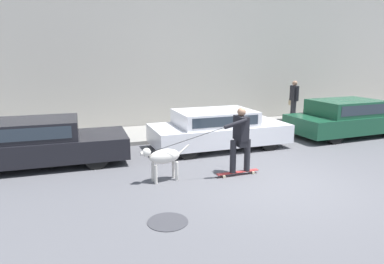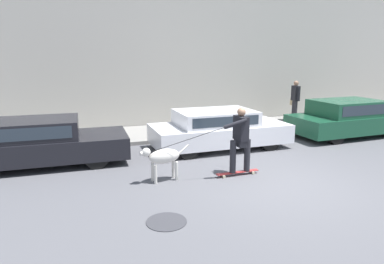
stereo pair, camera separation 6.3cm
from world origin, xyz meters
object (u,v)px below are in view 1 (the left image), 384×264
at_px(dog, 163,157).
at_px(skateboarder, 240,137).
at_px(parked_car_2, 348,118).
at_px(pedestrian_with_bag, 294,99).
at_px(parked_car_0, 37,143).
at_px(fire_hydrant, 381,116).
at_px(parked_car_1, 218,129).

xyz_separation_m(dog, skateboarder, (1.80, -0.23, 0.36)).
relative_size(parked_car_2, pedestrian_with_bag, 2.63).
bearing_deg(parked_car_0, pedestrian_with_bag, 16.61).
distance_m(pedestrian_with_bag, fire_hydrant, 3.52).
relative_size(parked_car_0, pedestrian_with_bag, 2.69).
height_order(parked_car_0, pedestrian_with_bag, pedestrian_with_bag).
bearing_deg(skateboarder, parked_car_2, -157.19).
bearing_deg(parked_car_2, dog, -164.87).
bearing_deg(parked_car_0, parked_car_1, 1.85).
bearing_deg(parked_car_0, fire_hydrant, 5.80).
bearing_deg(dog, parked_car_1, -144.92).
distance_m(parked_car_0, dog, 3.52).
relative_size(pedestrian_with_bag, fire_hydrant, 2.16).
distance_m(parked_car_0, pedestrian_with_bag, 9.98).
relative_size(parked_car_1, pedestrian_with_bag, 2.51).
bearing_deg(parked_car_2, pedestrian_with_bag, 98.40).
xyz_separation_m(dog, fire_hydrant, (9.94, 3.07, -0.15)).
relative_size(parked_car_2, dog, 3.66).
height_order(parked_car_0, parked_car_2, parked_car_2).
bearing_deg(fire_hydrant, parked_car_1, -173.46).
xyz_separation_m(parked_car_0, skateboarder, (4.54, -2.43, 0.33)).
xyz_separation_m(parked_car_2, skateboarder, (-5.55, -2.43, 0.30)).
distance_m(parked_car_1, pedestrian_with_bag, 5.25).
xyz_separation_m(parked_car_2, dog, (-7.35, -2.20, -0.06)).
xyz_separation_m(parked_car_1, dog, (-2.33, -2.20, -0.03)).
bearing_deg(fire_hydrant, skateboarder, -157.93).
bearing_deg(parked_car_0, parked_car_2, 1.85).
height_order(parked_car_0, fire_hydrant, parked_car_0).
bearing_deg(pedestrian_with_bag, skateboarder, -125.68).
bearing_deg(pedestrian_with_bag, parked_car_1, -140.85).
bearing_deg(parked_car_1, fire_hydrant, 6.30).
distance_m(dog, fire_hydrant, 10.40).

